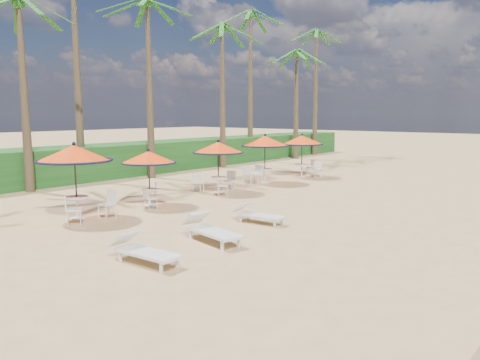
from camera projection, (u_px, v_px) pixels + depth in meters
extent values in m
plane|color=tan|center=(172.00, 247.00, 12.55)|extent=(160.00, 160.00, 0.00)
cube|color=#194716|center=(159.00, 156.00, 29.35)|extent=(3.00, 40.00, 1.80)
cylinder|color=black|center=(76.00, 182.00, 15.74)|extent=(0.05, 0.05, 2.51)
cone|color=#FD4A16|center=(74.00, 153.00, 15.60)|extent=(2.51, 2.51, 0.55)
torus|color=black|center=(75.00, 161.00, 15.63)|extent=(2.51, 2.51, 0.08)
sphere|color=black|center=(74.00, 144.00, 15.55)|extent=(0.13, 0.13, 0.13)
cylinder|color=white|center=(77.00, 197.00, 15.81)|extent=(0.76, 0.76, 0.04)
cylinder|color=white|center=(77.00, 208.00, 15.86)|extent=(0.09, 0.09, 0.76)
cylinder|color=black|center=(149.00, 178.00, 18.02)|extent=(0.05, 0.05, 2.12)
cone|color=#FD4A16|center=(149.00, 157.00, 17.91)|extent=(2.12, 2.12, 0.46)
torus|color=black|center=(149.00, 163.00, 17.94)|extent=(2.12, 2.12, 0.06)
sphere|color=black|center=(149.00, 150.00, 17.87)|extent=(0.11, 0.11, 0.11)
cylinder|color=white|center=(150.00, 190.00, 18.09)|extent=(0.65, 0.65, 0.04)
cylinder|color=white|center=(150.00, 197.00, 18.13)|extent=(0.07, 0.07, 0.65)
cylinder|color=black|center=(218.00, 167.00, 21.07)|extent=(0.05, 0.05, 2.29)
cone|color=#FD4A16|center=(218.00, 147.00, 20.94)|extent=(2.29, 2.29, 0.50)
torus|color=black|center=(218.00, 152.00, 20.97)|extent=(2.29, 2.29, 0.07)
sphere|color=black|center=(218.00, 141.00, 20.90)|extent=(0.12, 0.12, 0.12)
cylinder|color=white|center=(218.00, 177.00, 21.14)|extent=(0.70, 0.70, 0.04)
cylinder|color=white|center=(218.00, 185.00, 21.18)|extent=(0.08, 0.08, 0.70)
cylinder|color=black|center=(265.00, 159.00, 23.96)|extent=(0.05, 0.05, 2.42)
cone|color=#FD4A16|center=(265.00, 141.00, 23.83)|extent=(2.42, 2.42, 0.53)
torus|color=black|center=(265.00, 146.00, 23.86)|extent=(2.42, 2.42, 0.07)
sphere|color=black|center=(265.00, 135.00, 23.79)|extent=(0.13, 0.13, 0.13)
cylinder|color=white|center=(265.00, 169.00, 24.03)|extent=(0.74, 0.74, 0.04)
cylinder|color=white|center=(265.00, 176.00, 24.08)|extent=(0.08, 0.08, 0.74)
cylinder|color=black|center=(302.00, 156.00, 26.19)|extent=(0.05, 0.05, 2.34)
cone|color=#FD4A16|center=(302.00, 140.00, 26.06)|extent=(2.34, 2.34, 0.51)
torus|color=black|center=(302.00, 144.00, 26.09)|extent=(2.34, 2.34, 0.07)
sphere|color=black|center=(302.00, 135.00, 26.02)|extent=(0.12, 0.12, 0.12)
cylinder|color=white|center=(302.00, 165.00, 26.26)|extent=(0.71, 0.71, 0.04)
cylinder|color=white|center=(302.00, 171.00, 26.30)|extent=(0.08, 0.08, 0.71)
cube|color=white|center=(148.00, 253.00, 11.04)|extent=(1.74, 0.73, 0.07)
cube|color=white|center=(124.00, 238.00, 11.51)|extent=(0.61, 0.66, 0.42)
cube|color=white|center=(148.00, 260.00, 11.06)|extent=(0.06, 0.06, 0.24)
cube|color=white|center=(214.00, 232.00, 12.89)|extent=(1.95, 1.03, 0.08)
cube|color=white|center=(195.00, 218.00, 13.58)|extent=(0.74, 0.79, 0.46)
cube|color=white|center=(214.00, 238.00, 12.92)|extent=(0.07, 0.07, 0.26)
cube|color=white|center=(261.00, 216.00, 15.17)|extent=(1.61, 0.74, 0.06)
cube|color=white|center=(241.00, 207.00, 15.57)|extent=(0.58, 0.62, 0.39)
cube|color=white|center=(261.00, 220.00, 15.19)|extent=(0.05, 0.05, 0.22)
cone|color=brown|center=(24.00, 100.00, 20.81)|extent=(0.44, 0.44, 8.30)
sphere|color=#1B601B|center=(18.00, 3.00, 20.23)|extent=(0.56, 0.56, 0.56)
cone|color=brown|center=(77.00, 70.00, 24.19)|extent=(0.44, 0.44, 11.52)
cone|color=brown|center=(150.00, 93.00, 25.35)|extent=(0.44, 0.44, 9.34)
sphere|color=#1B601B|center=(147.00, 3.00, 24.69)|extent=(0.56, 0.56, 0.56)
cone|color=brown|center=(223.00, 99.00, 30.48)|extent=(0.44, 0.44, 8.90)
sphere|color=#1B601B|center=(222.00, 29.00, 29.85)|extent=(0.56, 0.56, 0.56)
cone|color=brown|center=(250.00, 90.00, 34.49)|extent=(0.44, 0.44, 10.58)
sphere|color=#1B601B|center=(251.00, 15.00, 33.74)|extent=(0.56, 0.56, 0.56)
cone|color=brown|center=(296.00, 107.00, 36.49)|extent=(0.44, 0.44, 8.08)
sphere|color=#1B601B|center=(297.00, 54.00, 35.92)|extent=(0.56, 0.56, 0.56)
cone|color=brown|center=(316.00, 95.00, 39.70)|extent=(0.44, 0.44, 10.18)
sphere|color=#1B601B|center=(317.00, 33.00, 38.98)|extent=(0.56, 0.56, 0.56)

